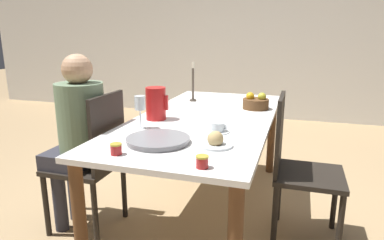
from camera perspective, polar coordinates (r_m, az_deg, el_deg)
ground_plane at (r=2.68m, az=2.00°, el=-15.00°), size 20.00×20.00×0.00m
wall_back at (r=5.47m, az=11.40°, el=13.91°), size 10.00×0.06×2.60m
dining_table at (r=2.43m, az=2.13°, el=-1.52°), size 0.92×2.00×0.74m
chair_person_side at (r=2.37m, az=-16.09°, el=-6.32°), size 0.42×0.42×0.94m
chair_opposite at (r=2.28m, az=17.15°, el=-7.27°), size 0.42×0.42×0.94m
person_seated at (r=2.34m, az=-18.49°, el=-1.40°), size 0.39×0.41×1.19m
red_pitcher at (r=2.33m, az=-6.05°, el=2.78°), size 0.16×0.14×0.22m
wine_glass_water at (r=2.11m, az=-8.67°, el=2.59°), size 0.07×0.07×0.20m
teacup_near_person at (r=2.04m, az=4.22°, el=-1.34°), size 0.15×0.15×0.06m
serving_tray at (r=1.85m, az=-5.68°, el=-3.34°), size 0.34×0.34×0.03m
bread_plate at (r=1.79m, az=3.92°, el=-3.57°), size 0.18×0.18×0.08m
jam_jar_amber at (r=1.50m, az=1.71°, el=-6.86°), size 0.06×0.06×0.06m
jam_jar_red at (r=1.70m, az=-12.55°, el=-4.65°), size 0.06×0.06×0.06m
fruit_bowl at (r=2.70m, az=10.58°, el=2.83°), size 0.20×0.20×0.13m
candlestick_tall at (r=2.95m, az=0.16°, el=5.68°), size 0.06×0.06×0.33m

